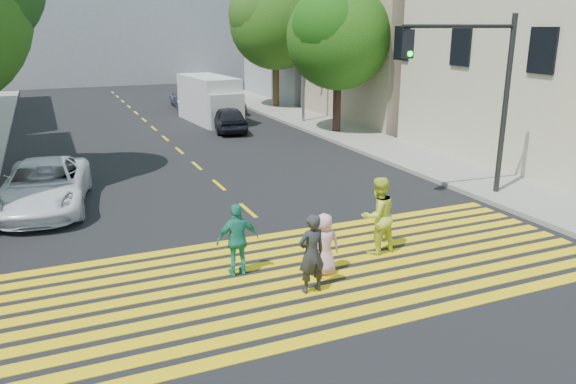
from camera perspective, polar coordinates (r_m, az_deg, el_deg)
ground at (r=11.69m, az=5.96°, el=-10.50°), size 120.00×120.00×0.00m
sidewalk_right at (r=28.15m, az=6.21°, el=5.82°), size 3.00×60.00×0.15m
crosswalk at (r=12.70m, az=3.13°, el=-8.10°), size 13.40×5.30×0.01m
lane_line at (r=32.38m, az=-13.95°, el=6.73°), size 0.12×34.40×0.01m
building_right_tan at (r=34.55m, az=12.86°, el=15.73°), size 10.00×10.00×10.00m
building_right_grey at (r=43.94m, az=4.11°, el=16.20°), size 10.00×10.00×10.00m
backdrop_block at (r=57.26m, az=-19.02°, el=16.48°), size 30.00×8.00×12.00m
tree_right_near at (r=28.29m, az=5.22°, el=15.95°), size 6.58×6.54×7.40m
tree_right_far at (r=37.18m, az=-1.17°, el=17.27°), size 6.55×6.00×8.47m
pedestrian_man at (r=11.48m, az=2.40°, el=-6.28°), size 0.66×0.48×1.69m
pedestrian_woman at (r=13.56m, az=9.12°, el=-2.38°), size 0.99×0.81×1.89m
pedestrian_child at (r=12.36m, az=3.70°, el=-5.33°), size 0.76×0.58×1.40m
pedestrian_extra at (r=12.32m, az=-5.13°, el=-4.86°), size 0.97×0.43×1.63m
white_sedan at (r=18.20m, az=-23.54°, el=0.59°), size 3.07×5.42×1.43m
dark_car_near at (r=29.28m, az=-6.06°, el=7.39°), size 2.07×4.00×1.30m
silver_car at (r=38.45m, az=-10.27°, el=9.40°), size 2.07×4.49×1.27m
dark_car_parked at (r=35.68m, az=-6.15°, el=9.03°), size 1.48×3.92×1.28m
white_van at (r=32.17m, az=-7.85°, el=9.16°), size 2.44×5.53×2.54m
traffic_signal at (r=18.04m, az=18.89°, el=10.49°), size 3.85×0.46×5.65m
street_lamp at (r=31.17m, az=1.29°, el=16.44°), size 2.05×0.25×9.06m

